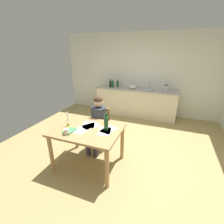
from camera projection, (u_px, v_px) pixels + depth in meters
The scene contains 25 objects.
ground_plane at pixel (112, 152), 3.44m from camera, with size 5.20×5.20×0.04m, color tan.
wall_back at pixel (140, 75), 5.22m from camera, with size 5.20×0.12×2.60m, color silver.
kitchen_counter at pixel (136, 102), 5.21m from camera, with size 2.59×0.64×0.90m.
dining_table at pixel (88, 134), 2.83m from camera, with size 1.18×0.91×0.76m.
chair_at_table at pixel (101, 125), 3.52m from camera, with size 0.40×0.40×0.87m.
person_seated at pixel (98, 120), 3.32m from camera, with size 0.32×0.59×1.19m.
coffee_mug at pixel (66, 132), 2.59m from camera, with size 0.12×0.08×0.10m.
candlestick at pixel (68, 122), 2.87m from camera, with size 0.06×0.06×0.27m.
book_magazine at pixel (70, 131), 2.68m from camera, with size 0.13×0.22×0.02m, color #429458.
book_cookery at pixel (69, 129), 2.75m from camera, with size 0.15×0.20×0.02m, color olive.
paper_letter at pixel (81, 130), 2.75m from camera, with size 0.21×0.30×0.00m, color white.
paper_bill at pixel (91, 126), 2.89m from camera, with size 0.21×0.30×0.00m, color white.
paper_envelope at pixel (89, 125), 2.93m from camera, with size 0.21×0.30×0.00m, color white.
paper_receipt at pixel (109, 130), 2.75m from camera, with size 0.21×0.30×0.00m, color white.
paper_notice at pixel (105, 131), 2.70m from camera, with size 0.21×0.30×0.00m, color white.
wine_bottle_on_table at pixel (106, 123), 2.70m from camera, with size 0.08×0.08×0.31m.
sink_unit at pixel (149, 89), 4.92m from camera, with size 0.36×0.36×0.24m.
bottle_oil at pixel (110, 84), 5.27m from camera, with size 0.07×0.07×0.26m.
bottle_vinegar at pixel (113, 84), 5.23m from camera, with size 0.08×0.08×0.25m.
bottle_wine_red at pixel (118, 84), 5.31m from camera, with size 0.07×0.07×0.24m.
mixing_bowl at pixel (133, 87), 5.06m from camera, with size 0.26×0.26×0.12m, color white.
stovetop_kettle at pixel (166, 88), 4.72m from camera, with size 0.18×0.18×0.22m.
wine_glass_near_sink at pixel (139, 85), 5.12m from camera, with size 0.07×0.07×0.15m.
wine_glass_by_kettle at pixel (136, 85), 5.16m from camera, with size 0.07×0.07×0.15m.
wine_glass_back_left at pixel (134, 84), 5.18m from camera, with size 0.07×0.07×0.15m.
Camera 1 is at (1.02, -2.69, 2.06)m, focal length 25.18 mm.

